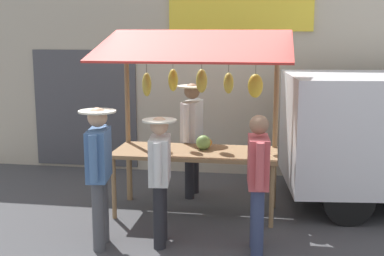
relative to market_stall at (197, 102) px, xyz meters
name	(u,v)px	position (x,y,z in m)	size (l,w,h in m)	color
ground_plane	(195,212)	(0.02, 0.04, -1.55)	(40.00, 40.00, 0.00)	#424244
street_backdrop	(212,76)	(0.06, -2.15, 0.15)	(9.00, 0.30, 3.40)	#B2A893
market_stall	(197,102)	(0.00, 0.00, 0.00)	(2.50, 1.46, 2.50)	olive
vendor_with_sunhat	(192,130)	(0.19, -0.71, -0.52)	(0.45, 0.72, 1.72)	#232328
shopper_with_ponytail	(99,166)	(0.93, 1.33, -0.58)	(0.42, 0.69, 1.64)	#4C4C51
shopper_in_grey_tee	(258,175)	(-0.87, 1.21, -0.64)	(0.26, 0.68, 1.58)	navy
shopper_with_shopping_bag	(160,171)	(0.26, 1.17, -0.66)	(0.39, 0.66, 1.53)	#232328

